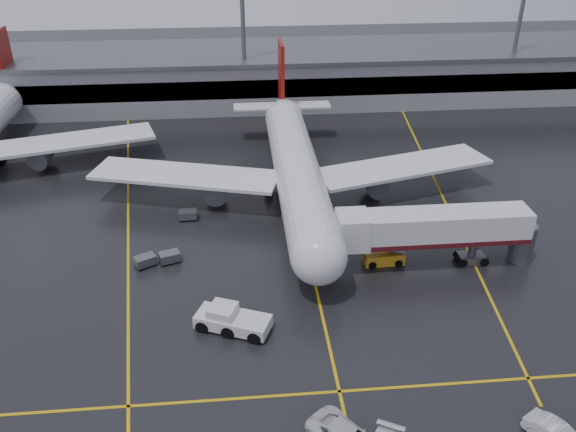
{
  "coord_description": "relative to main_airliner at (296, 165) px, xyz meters",
  "views": [
    {
      "loc": [
        -6.8,
        -53.68,
        33.0
      ],
      "look_at": [
        -2.0,
        -2.0,
        4.0
      ],
      "focal_mm": 36.96,
      "sensor_mm": 36.0,
      "label": 1
    }
  ],
  "objects": [
    {
      "name": "light_mast_mid",
      "position": [
        -5.0,
        32.3,
        10.27
      ],
      "size": [
        3.0,
        1.2,
        25.45
      ],
      "color": "#595B60",
      "rests_on": "ground"
    },
    {
      "name": "baggage_cart_a",
      "position": [
        -14.0,
        -12.91,
        -3.58
      ],
      "size": [
        2.32,
        1.89,
        1.12
      ],
      "color": "#595B60",
      "rests_on": "ground"
    },
    {
      "name": "pushback_tractor",
      "position": [
        -7.96,
        -23.7,
        -3.31
      ],
      "size": [
        6.79,
        4.75,
        2.25
      ],
      "color": "silver",
      "rests_on": "ground"
    },
    {
      "name": "jet_bridge",
      "position": [
        11.87,
        -15.7,
        -0.28
      ],
      "size": [
        19.9,
        3.4,
        6.05
      ],
      "color": "silver",
      "rests_on": "ground"
    },
    {
      "name": "main_airliner",
      "position": [
        0.0,
        0.0,
        0.0
      ],
      "size": [
        48.8,
        45.6,
        14.1
      ],
      "color": "silver",
      "rests_on": "ground"
    },
    {
      "name": "apron_line_left",
      "position": [
        -20.0,
        0.3,
        -4.2
      ],
      "size": [
        9.99,
        69.35,
        0.02
      ],
      "primitive_type": "cube",
      "rotation": [
        0.0,
        0.0,
        0.14
      ],
      "color": "gold",
      "rests_on": "ground"
    },
    {
      "name": "light_mast_right",
      "position": [
        40.0,
        32.3,
        10.27
      ],
      "size": [
        3.0,
        1.2,
        25.45
      ],
      "color": "#595B60",
      "rests_on": "ground"
    },
    {
      "name": "apron_line_right",
      "position": [
        18.0,
        0.3,
        -4.2
      ],
      "size": [
        7.57,
        69.64,
        0.02
      ],
      "primitive_type": "cube",
      "rotation": [
        0.0,
        0.0,
        -0.1
      ],
      "color": "gold",
      "rests_on": "ground"
    },
    {
      "name": "baggage_cart_b",
      "position": [
        -16.35,
        -13.36,
        -3.58
      ],
      "size": [
        2.38,
        2.09,
        1.12
      ],
      "color": "#595B60",
      "rests_on": "ground"
    },
    {
      "name": "ground",
      "position": [
        0.0,
        -9.7,
        -4.21
      ],
      "size": [
        220.0,
        220.0,
        0.0
      ],
      "primitive_type": "plane",
      "color": "black",
      "rests_on": "ground"
    },
    {
      "name": "apron_line_centre",
      "position": [
        0.0,
        -9.7,
        -4.2
      ],
      "size": [
        0.25,
        90.0,
        0.02
      ],
      "primitive_type": "cube",
      "color": "gold",
      "rests_on": "ground"
    },
    {
      "name": "apron_line_stop",
      "position": [
        0.0,
        -31.7,
        -4.2
      ],
      "size": [
        60.0,
        0.25,
        0.02
      ],
      "primitive_type": "cube",
      "color": "gold",
      "rests_on": "ground"
    },
    {
      "name": "belt_loader",
      "position": [
        7.29,
        -14.98,
        -3.59
      ],
      "size": [
        4.02,
        1.98,
        2.51
      ],
      "color": "orange",
      "rests_on": "ground"
    },
    {
      "name": "terminal",
      "position": [
        0.0,
        38.23,
        0.11
      ],
      "size": [
        122.0,
        19.0,
        8.6
      ],
      "color": "gray",
      "rests_on": "ground"
    },
    {
      "name": "baggage_cart_c",
      "position": [
        -12.64,
        -4.29,
        -3.58
      ],
      "size": [
        2.01,
        1.32,
        1.12
      ],
      "color": "#595B60",
      "rests_on": "ground"
    }
  ]
}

